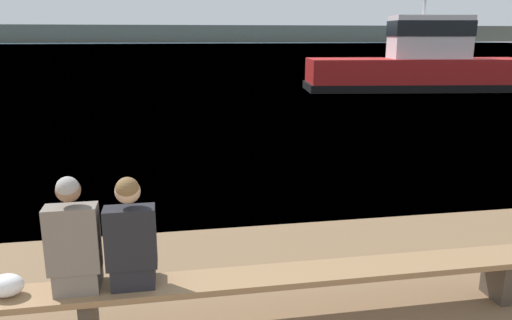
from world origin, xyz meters
TOP-DOWN VIEW (x-y plane):
  - water_surface at (0.00, 125.38)m, footprint 240.00×240.00m
  - far_shoreline at (0.00, 188.73)m, footprint 600.00×12.00m
  - bench_main at (-0.06, 2.94)m, footprint 8.76×0.44m
  - person_left at (-0.13, 2.95)m, footprint 0.44×0.39m
  - person_right at (0.35, 2.95)m, footprint 0.44×0.39m
  - shopping_bag at (-0.72, 2.95)m, footprint 0.29×0.22m
  - tugboat_red at (13.10, 21.85)m, footprint 11.16×4.36m

SIDE VIEW (x-z plane):
  - water_surface at x=0.00m, z-range 0.00..0.00m
  - bench_main at x=-0.06m, z-range 0.17..0.66m
  - shopping_bag at x=-0.72m, z-range 0.49..0.69m
  - person_right at x=0.35m, z-range 0.42..1.45m
  - person_left at x=-0.13m, z-range 0.41..1.47m
  - tugboat_red at x=13.10m, z-range -2.10..4.35m
  - far_shoreline at x=0.00m, z-range 0.00..6.03m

